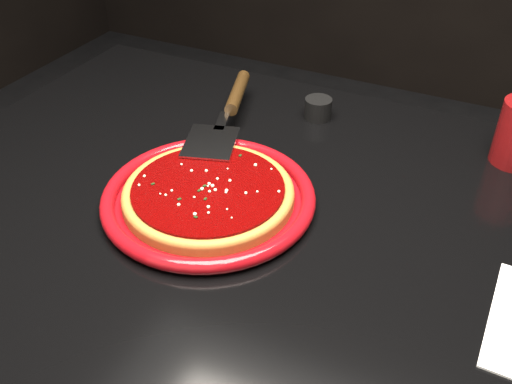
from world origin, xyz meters
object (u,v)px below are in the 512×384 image
table (285,383)px  pizza_server (227,113)px  plate (209,197)px  ramekin (318,108)px

table → pizza_server: (-0.19, 0.16, 0.41)m
table → pizza_server: pizza_server is taller
plate → ramekin: bearing=80.8°
pizza_server → ramekin: 0.17m
table → plate: plate is taller
pizza_server → plate: bearing=-87.0°
table → ramekin: ramekin is taller
table → ramekin: (-0.07, 0.28, 0.39)m
plate → ramekin: 0.31m
plate → pizza_server: 0.20m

